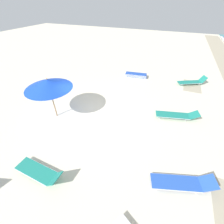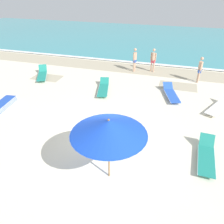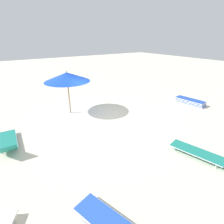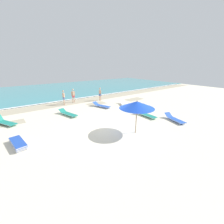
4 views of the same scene
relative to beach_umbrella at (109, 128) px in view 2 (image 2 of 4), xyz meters
The scene contains 12 objects.
ground_plane 3.09m from the beach_umbrella, 119.88° to the left, with size 60.00×60.00×0.16m.
ocean_water 22.35m from the beach_umbrella, 92.82° to the left, with size 60.00×19.44×0.07m.
beach_umbrella is the anchor object (origin of this frame).
lounger_stack 7.89m from the beach_umbrella, 156.88° to the left, with size 0.85×1.98×0.32m.
sun_lounger_beside_umbrella 4.24m from the beach_umbrella, 28.87° to the left, with size 0.71×2.14×0.57m.
sun_lounger_near_water_left 7.31m from the beach_umbrella, 110.43° to the left, with size 1.16×2.42×0.47m.
sun_lounger_near_water_right 7.70m from the beach_umbrella, 55.46° to the left, with size 1.57×2.22×0.54m.
sun_lounger_mid_beach_solo 7.48m from the beach_umbrella, 76.62° to the left, with size 1.26×2.34×0.49m.
sun_lounger_mid_beach_pair_a 10.75m from the beach_umbrella, 134.65° to the left, with size 1.55×2.21×0.63m.
beachgoer_wading_adult 11.06m from the beach_umbrella, 89.98° to the left, with size 0.43×0.27×1.76m.
beachgoer_shoreline_child 10.85m from the beach_umbrella, 97.13° to the left, with size 0.27×0.44×1.76m.
beachgoer_strolling_adult 10.41m from the beach_umbrella, 71.59° to the left, with size 0.27×0.45×1.76m.
Camera 2 is at (2.79, -7.15, 5.94)m, focal length 35.00 mm.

